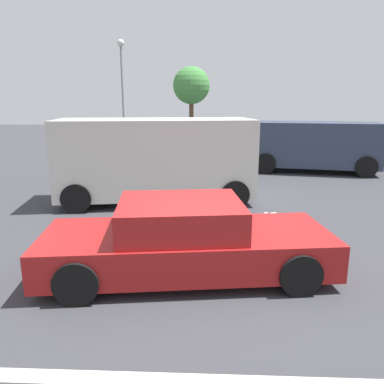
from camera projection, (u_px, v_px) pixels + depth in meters
name	position (u px, v px, depth m)	size (l,w,h in m)	color
ground_plane	(200.00, 270.00, 6.28)	(80.00, 80.00, 0.00)	#38383D
sedan_foreground	(185.00, 241.00, 6.02)	(4.76, 2.31, 1.24)	maroon
dog	(277.00, 218.00, 8.17)	(0.53, 0.47, 0.43)	white
van_white	(156.00, 158.00, 10.37)	(5.51, 2.86, 2.30)	silver
suv_dark	(314.00, 145.00, 14.94)	(5.14, 2.82, 1.97)	#2D384C
light_post_near	(122.00, 75.00, 23.18)	(0.44, 0.44, 6.47)	gray
tree_back_center	(191.00, 86.00, 27.38)	(2.71, 2.71, 5.28)	brown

